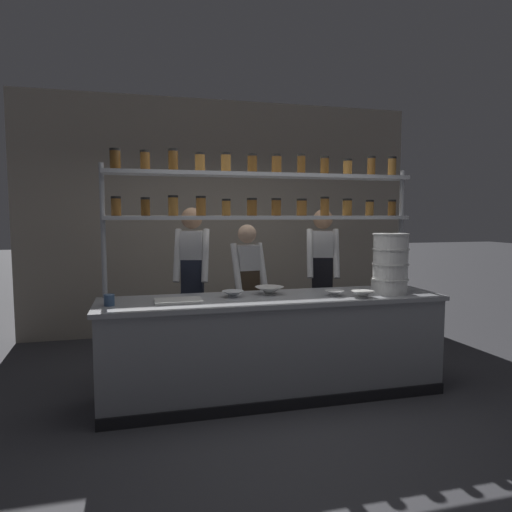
% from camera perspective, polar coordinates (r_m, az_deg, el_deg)
% --- Properties ---
extents(ground_plane, '(40.00, 40.00, 0.00)m').
position_cam_1_polar(ground_plane, '(4.43, 2.21, -16.90)').
color(ground_plane, '#3D3D42').
extents(back_wall, '(5.54, 0.12, 3.26)m').
position_cam_1_polar(back_wall, '(6.55, -4.02, 4.83)').
color(back_wall, '#9E9384').
rests_on(back_wall, ground_plane).
extents(prep_counter, '(3.14, 0.76, 0.92)m').
position_cam_1_polar(prep_counter, '(4.28, 2.24, -11.20)').
color(prep_counter, gray).
rests_on(prep_counter, ground_plane).
extents(spice_shelf_unit, '(3.02, 0.28, 2.26)m').
position_cam_1_polar(spice_shelf_unit, '(4.43, 0.93, 7.11)').
color(spice_shelf_unit, '#999BA0').
rests_on(spice_shelf_unit, ground_plane).
extents(chef_left, '(0.41, 0.34, 1.74)m').
position_cam_1_polar(chef_left, '(4.83, -7.95, -2.66)').
color(chef_left, black).
rests_on(chef_left, ground_plane).
extents(chef_center, '(0.39, 0.30, 1.56)m').
position_cam_1_polar(chef_center, '(4.88, -1.09, -3.98)').
color(chef_center, black).
rests_on(chef_center, ground_plane).
extents(chef_right, '(0.42, 0.35, 1.73)m').
position_cam_1_polar(chef_right, '(5.20, 8.28, -2.23)').
color(chef_right, black).
rests_on(chef_right, ground_plane).
extents(container_stack, '(0.34, 0.34, 0.57)m').
position_cam_1_polar(container_stack, '(4.51, 16.45, -0.90)').
color(container_stack, white).
rests_on(container_stack, prep_counter).
extents(cutting_board, '(0.40, 0.26, 0.02)m').
position_cam_1_polar(cutting_board, '(3.98, -9.66, -5.54)').
color(cutting_board, silver).
rests_on(cutting_board, prep_counter).
extents(prep_bowl_near_left, '(0.20, 0.20, 0.06)m').
position_cam_1_polar(prep_bowl_near_left, '(4.16, -2.91, -4.77)').
color(prep_bowl_near_left, silver).
rests_on(prep_bowl_near_left, prep_counter).
extents(prep_bowl_center_front, '(0.27, 0.27, 0.07)m').
position_cam_1_polar(prep_bowl_center_front, '(4.29, 1.68, -4.35)').
color(prep_bowl_center_front, silver).
rests_on(prep_bowl_center_front, prep_counter).
extents(prep_bowl_center_back, '(0.21, 0.21, 0.06)m').
position_cam_1_polar(prep_bowl_center_back, '(4.26, 13.20, -4.66)').
color(prep_bowl_center_back, silver).
rests_on(prep_bowl_center_back, prep_counter).
extents(prep_bowl_near_right, '(0.18, 0.18, 0.05)m').
position_cam_1_polar(prep_bowl_near_right, '(4.29, 9.77, -4.60)').
color(prep_bowl_near_right, white).
rests_on(prep_bowl_near_right, prep_counter).
extents(serving_cup_front, '(0.09, 0.09, 0.09)m').
position_cam_1_polar(serving_cup_front, '(3.95, -17.87, -5.26)').
color(serving_cup_front, '#334C70').
rests_on(serving_cup_front, prep_counter).
extents(serving_cup_by_board, '(0.09, 0.09, 0.09)m').
position_cam_1_polar(serving_cup_by_board, '(4.79, 14.69, -3.41)').
color(serving_cup_by_board, silver).
rests_on(serving_cup_by_board, prep_counter).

